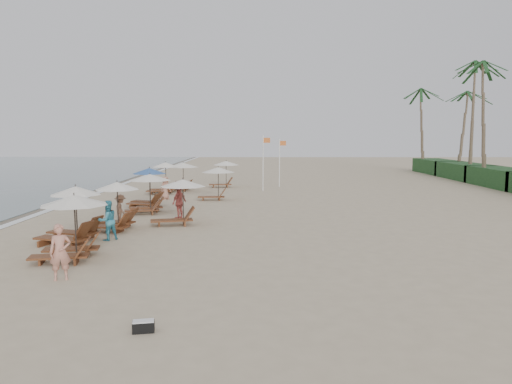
{
  "coord_description": "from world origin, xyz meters",
  "views": [
    {
      "loc": [
        1.06,
        -18.66,
        4.34
      ],
      "look_at": [
        0.97,
        7.21,
        1.3
      ],
      "focal_mm": 33.51,
      "sensor_mm": 36.0,
      "label": 1
    }
  ],
  "objects_px": {
    "duffel_bag": "(143,326)",
    "inland_station_0": "(178,198)",
    "lounger_station_5": "(163,179)",
    "lounger_station_0": "(69,227)",
    "beachgoer_far_a": "(179,202)",
    "lounger_station_6": "(181,175)",
    "beachgoer_mid_b": "(121,210)",
    "lounger_station_1": "(69,219)",
    "inland_station_2": "(224,171)",
    "lounger_station_3": "(147,192)",
    "lounger_station_4": "(146,188)",
    "inland_station_1": "(216,179)",
    "lounger_station_2": "(112,209)",
    "beachgoer_mid_a": "(108,220)",
    "beachgoer_near": "(60,252)",
    "beachgoer_far_b": "(165,188)",
    "flag_pole_near": "(264,160)"
  },
  "relations": [
    {
      "from": "duffel_bag",
      "to": "beachgoer_mid_b",
      "type": "bearing_deg",
      "value": 107.98
    },
    {
      "from": "beachgoer_mid_b",
      "to": "beachgoer_near",
      "type": "bearing_deg",
      "value": 179.13
    },
    {
      "from": "lounger_station_2",
      "to": "beachgoer_mid_a",
      "type": "bearing_deg",
      "value": -77.54
    },
    {
      "from": "duffel_bag",
      "to": "lounger_station_1",
      "type": "bearing_deg",
      "value": 119.8
    },
    {
      "from": "lounger_station_1",
      "to": "lounger_station_5",
      "type": "height_order",
      "value": "lounger_station_5"
    },
    {
      "from": "beachgoer_mid_a",
      "to": "beachgoer_far_a",
      "type": "height_order",
      "value": "beachgoer_far_a"
    },
    {
      "from": "lounger_station_5",
      "to": "flag_pole_near",
      "type": "height_order",
      "value": "flag_pole_near"
    },
    {
      "from": "lounger_station_3",
      "to": "lounger_station_4",
      "type": "xyz_separation_m",
      "value": [
        -0.62,
        2.51,
        -0.04
      ]
    },
    {
      "from": "lounger_station_1",
      "to": "inland_station_2",
      "type": "height_order",
      "value": "lounger_station_1"
    },
    {
      "from": "beachgoer_far_a",
      "to": "duffel_bag",
      "type": "xyz_separation_m",
      "value": [
        1.57,
        -14.53,
        -0.75
      ]
    },
    {
      "from": "lounger_station_0",
      "to": "beachgoer_far_a",
      "type": "xyz_separation_m",
      "value": [
        2.51,
        8.28,
        -0.29
      ]
    },
    {
      "from": "beachgoer_near",
      "to": "duffel_bag",
      "type": "distance_m",
      "value": 5.22
    },
    {
      "from": "lounger_station_2",
      "to": "inland_station_1",
      "type": "xyz_separation_m",
      "value": [
        3.89,
        10.49,
        0.46
      ]
    },
    {
      "from": "inland_station_2",
      "to": "beachgoer_far_b",
      "type": "distance_m",
      "value": 8.65
    },
    {
      "from": "lounger_station_0",
      "to": "lounger_station_4",
      "type": "xyz_separation_m",
      "value": [
        -0.25,
        12.71,
        -0.03
      ]
    },
    {
      "from": "lounger_station_3",
      "to": "beachgoer_far_a",
      "type": "distance_m",
      "value": 2.89
    },
    {
      "from": "beachgoer_far_a",
      "to": "lounger_station_2",
      "type": "bearing_deg",
      "value": -12.66
    },
    {
      "from": "lounger_station_4",
      "to": "beachgoer_far_b",
      "type": "distance_m",
      "value": 3.48
    },
    {
      "from": "inland_station_1",
      "to": "beachgoer_mid_a",
      "type": "relative_size",
      "value": 1.52
    },
    {
      "from": "inland_station_0",
      "to": "flag_pole_near",
      "type": "xyz_separation_m",
      "value": [
        4.36,
        14.6,
        1.1
      ]
    },
    {
      "from": "lounger_station_0",
      "to": "beachgoer_mid_a",
      "type": "xyz_separation_m",
      "value": [
        0.36,
        3.17,
        -0.33
      ]
    },
    {
      "from": "inland_station_2",
      "to": "beachgoer_mid_b",
      "type": "bearing_deg",
      "value": -102.18
    },
    {
      "from": "lounger_station_1",
      "to": "beachgoer_near",
      "type": "distance_m",
      "value": 5.4
    },
    {
      "from": "beachgoer_mid_b",
      "to": "beachgoer_far_a",
      "type": "distance_m",
      "value": 3.14
    },
    {
      "from": "lounger_station_6",
      "to": "beachgoer_far_a",
      "type": "height_order",
      "value": "lounger_station_6"
    },
    {
      "from": "lounger_station_4",
      "to": "lounger_station_5",
      "type": "height_order",
      "value": "lounger_station_4"
    },
    {
      "from": "lounger_station_1",
      "to": "beachgoer_far_b",
      "type": "distance_m",
      "value": 13.46
    },
    {
      "from": "beachgoer_near",
      "to": "inland_station_0",
      "type": "bearing_deg",
      "value": 55.97
    },
    {
      "from": "lounger_station_5",
      "to": "beachgoer_mid_b",
      "type": "height_order",
      "value": "lounger_station_5"
    },
    {
      "from": "lounger_station_5",
      "to": "lounger_station_6",
      "type": "height_order",
      "value": "lounger_station_5"
    },
    {
      "from": "lounger_station_6",
      "to": "inland_station_2",
      "type": "height_order",
      "value": "inland_station_2"
    },
    {
      "from": "lounger_station_1",
      "to": "beachgoer_near",
      "type": "xyz_separation_m",
      "value": [
        1.73,
        -5.12,
        -0.13
      ]
    },
    {
      "from": "duffel_bag",
      "to": "inland_station_0",
      "type": "bearing_deg",
      "value": 96.02
    },
    {
      "from": "beachgoer_far_b",
      "to": "lounger_station_4",
      "type": "bearing_deg",
      "value": -148.53
    },
    {
      "from": "lounger_station_0",
      "to": "inland_station_0",
      "type": "relative_size",
      "value": 0.96
    },
    {
      "from": "inland_station_0",
      "to": "inland_station_1",
      "type": "distance_m",
      "value": 9.27
    },
    {
      "from": "lounger_station_5",
      "to": "duffel_bag",
      "type": "distance_m",
      "value": 26.17
    },
    {
      "from": "lounger_station_0",
      "to": "lounger_station_4",
      "type": "relative_size",
      "value": 1.07
    },
    {
      "from": "beachgoer_near",
      "to": "lounger_station_2",
      "type": "bearing_deg",
      "value": 74.62
    },
    {
      "from": "lounger_station_0",
      "to": "beachgoer_far_a",
      "type": "distance_m",
      "value": 8.66
    },
    {
      "from": "lounger_station_2",
      "to": "beachgoer_mid_b",
      "type": "xyz_separation_m",
      "value": [
        0.07,
        1.11,
        -0.24
      ]
    },
    {
      "from": "lounger_station_3",
      "to": "lounger_station_4",
      "type": "height_order",
      "value": "lounger_station_4"
    },
    {
      "from": "inland_station_0",
      "to": "beachgoer_far_b",
      "type": "height_order",
      "value": "inland_station_0"
    },
    {
      "from": "lounger_station_1",
      "to": "duffel_bag",
      "type": "bearing_deg",
      "value": -60.2
    },
    {
      "from": "lounger_station_4",
      "to": "lounger_station_0",
      "type": "bearing_deg",
      "value": -88.86
    },
    {
      "from": "beachgoer_far_b",
      "to": "lounger_station_1",
      "type": "bearing_deg",
      "value": -145.68
    },
    {
      "from": "lounger_station_4",
      "to": "inland_station_1",
      "type": "xyz_separation_m",
      "value": [
        4.01,
        3.16,
        0.32
      ]
    },
    {
      "from": "inland_station_2",
      "to": "beachgoer_far_a",
      "type": "xyz_separation_m",
      "value": [
        -1.22,
        -15.76,
        -0.52
      ]
    },
    {
      "from": "lounger_station_4",
      "to": "duffel_bag",
      "type": "bearing_deg",
      "value": -77.14
    },
    {
      "from": "lounger_station_5",
      "to": "inland_station_0",
      "type": "xyz_separation_m",
      "value": [
        3.3,
        -12.82,
        0.26
      ]
    }
  ]
}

